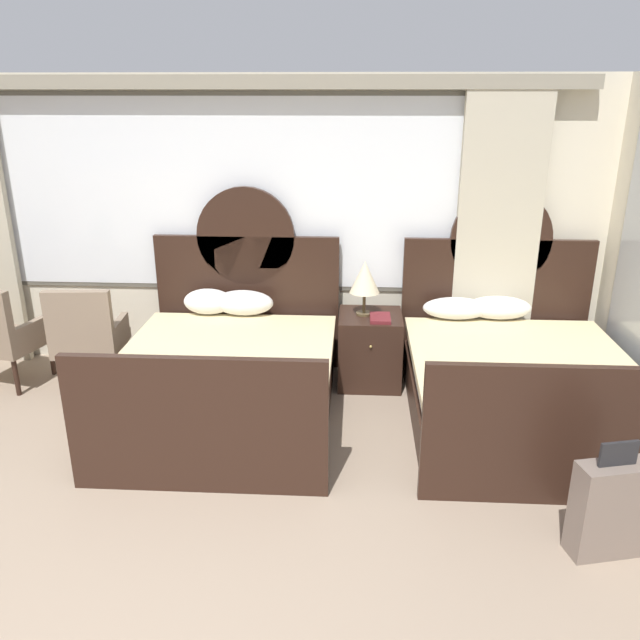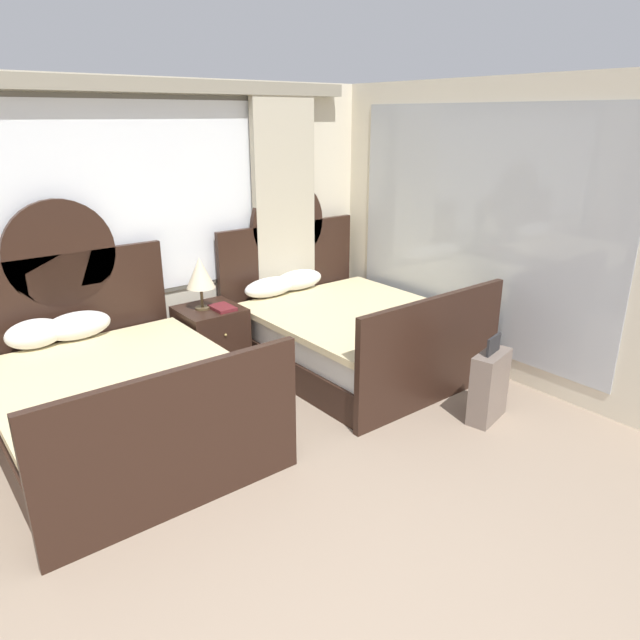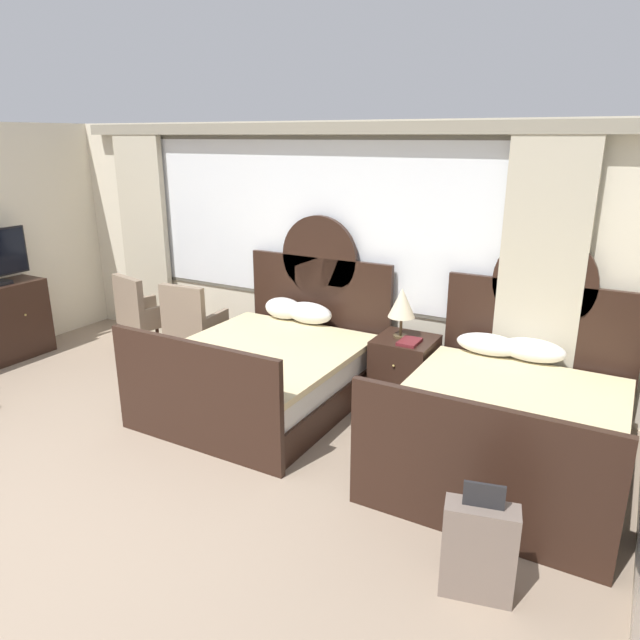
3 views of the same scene
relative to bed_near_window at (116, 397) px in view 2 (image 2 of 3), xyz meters
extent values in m
cube|color=beige|center=(-0.15, 1.14, 0.99)|extent=(6.91, 0.07, 2.70)
cube|color=#646054|center=(-0.15, 1.10, 1.30)|extent=(4.52, 0.02, 1.80)
cube|color=white|center=(-0.15, 1.09, 1.30)|extent=(4.44, 0.02, 1.72)
cube|color=#C1B79E|center=(2.29, 1.00, 0.94)|extent=(0.74, 0.08, 2.60)
cube|color=gray|center=(-0.15, 1.00, 2.26)|extent=(6.35, 0.10, 0.12)
cube|color=beige|center=(3.34, -1.01, 0.99)|extent=(0.07, 4.23, 2.70)
cube|color=#B2B7BC|center=(3.29, -0.71, 0.99)|extent=(0.01, 2.96, 2.27)
cube|color=black|center=(0.00, -0.05, -0.21)|extent=(1.65, 2.05, 0.30)
cube|color=white|center=(0.00, -0.05, 0.06)|extent=(1.59, 1.95, 0.24)
cube|color=beige|center=(0.00, -0.13, 0.21)|extent=(1.69, 1.85, 0.06)
cube|color=black|center=(0.00, 1.00, 0.29)|extent=(1.73, 0.06, 1.29)
cylinder|color=black|center=(0.00, 1.00, 0.93)|extent=(0.91, 0.06, 0.91)
cube|color=black|center=(0.00, -1.11, 0.13)|extent=(1.73, 0.06, 0.98)
ellipsoid|color=white|center=(-0.33, 0.79, 0.36)|extent=(0.45, 0.28, 0.24)
ellipsoid|color=white|center=(0.00, 0.78, 0.36)|extent=(0.55, 0.26, 0.23)
cube|color=black|center=(2.33, -0.05, -0.21)|extent=(1.65, 2.05, 0.30)
cube|color=white|center=(2.33, -0.05, 0.06)|extent=(1.59, 1.95, 0.24)
cube|color=beige|center=(2.33, -0.13, 0.21)|extent=(1.69, 1.85, 0.06)
cube|color=black|center=(2.33, 1.00, 0.29)|extent=(1.73, 0.06, 1.29)
cylinder|color=black|center=(2.33, 1.00, 0.93)|extent=(0.91, 0.06, 0.91)
cube|color=black|center=(2.33, -1.11, 0.13)|extent=(1.73, 0.06, 0.98)
ellipsoid|color=white|center=(1.94, 0.78, 0.34)|extent=(0.60, 0.26, 0.20)
ellipsoid|color=white|center=(2.32, 0.81, 0.35)|extent=(0.59, 0.28, 0.21)
cube|color=black|center=(1.17, 0.66, -0.03)|extent=(0.56, 0.56, 0.66)
sphere|color=tan|center=(1.17, 0.37, 0.12)|extent=(0.02, 0.02, 0.02)
cylinder|color=brown|center=(1.10, 0.68, 0.31)|extent=(0.14, 0.14, 0.02)
cylinder|color=brown|center=(1.10, 0.68, 0.42)|extent=(0.03, 0.03, 0.19)
cone|color=beige|center=(1.10, 0.68, 0.65)|extent=(0.27, 0.27, 0.29)
cube|color=maroon|center=(1.25, 0.55, 0.32)|extent=(0.18, 0.26, 0.03)
cube|color=#75665B|center=(2.50, -1.57, -0.06)|extent=(0.44, 0.27, 0.59)
cube|color=#232326|center=(2.50, -1.57, 0.31)|extent=(0.23, 0.07, 0.15)
cylinder|color=black|center=(2.33, -1.61, -0.33)|extent=(0.05, 0.03, 0.05)
cylinder|color=black|center=(2.66, -1.54, -0.33)|extent=(0.05, 0.03, 0.05)
camera|label=1|loc=(1.02, -4.70, 2.19)|focal=35.56mm
camera|label=2|loc=(-1.21, -4.04, 2.03)|focal=32.31mm
camera|label=3|loc=(3.05, -4.41, 2.19)|focal=32.56mm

